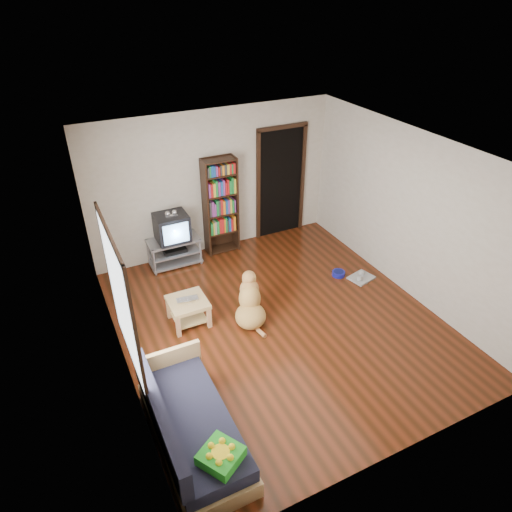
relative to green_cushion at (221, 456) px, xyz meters
name	(u,v)px	position (x,y,z in m)	size (l,w,h in m)	color
ground	(279,322)	(1.75, 2.00, -0.48)	(5.00, 5.00, 0.00)	#55200E
ceiling	(285,155)	(1.75, 2.00, 2.12)	(5.00, 5.00, 0.00)	white
wall_back	(214,183)	(1.75, 4.50, 0.82)	(4.50, 4.50, 0.00)	beige
wall_front	(411,371)	(1.75, -0.50, 0.82)	(4.50, 4.50, 0.00)	beige
wall_left	(113,291)	(-0.50, 2.00, 0.82)	(5.00, 5.00, 0.00)	beige
wall_right	(410,215)	(4.00, 2.00, 0.82)	(5.00, 5.00, 0.00)	beige
green_cushion	(221,456)	(0.00, 0.00, 0.00)	(0.37, 0.37, 0.12)	green
laptop	(188,301)	(0.54, 2.57, -0.07)	(0.31, 0.20, 0.02)	silver
dog_bowl	(338,274)	(3.27, 2.64, -0.44)	(0.22, 0.22, 0.08)	#161998
grey_rag	(361,278)	(3.57, 2.39, -0.47)	(0.40, 0.32, 0.03)	#9B9B9B
window	(121,300)	(-0.48, 1.50, 1.02)	(0.03, 1.46, 1.70)	white
doorway	(281,180)	(3.10, 4.48, 0.64)	(1.03, 0.05, 2.19)	black
tv_stand	(174,251)	(0.85, 4.25, -0.21)	(0.90, 0.45, 0.50)	#99999E
crt_tv	(171,227)	(0.85, 4.28, 0.26)	(0.55, 0.52, 0.58)	black
bookshelf	(220,201)	(1.80, 4.35, 0.52)	(0.60, 0.30, 1.80)	black
sofa	(189,427)	(-0.12, 0.62, -0.22)	(0.80, 1.80, 0.80)	tan
coffee_table	(188,307)	(0.54, 2.60, -0.20)	(0.55, 0.55, 0.40)	tan
dog	(250,304)	(1.40, 2.28, -0.21)	(0.62, 0.89, 0.74)	#BC8348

